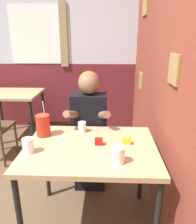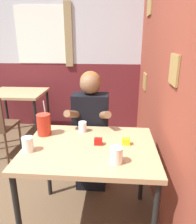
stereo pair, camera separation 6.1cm
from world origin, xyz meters
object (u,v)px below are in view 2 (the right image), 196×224
Objects in this scene: main_table at (90,154)px; cocktail_pitcher at (44,125)px; background_table at (18,98)px; person_seated at (91,131)px.

cocktail_pitcher is (-0.40, 0.17, 0.16)m from main_table.
background_table is 1.70m from cocktail_pitcher.
main_table is 3.31× the size of cocktail_pitcher.
background_table is 2.68× the size of cocktail_pitcher.
main_table is 2.06m from background_table.
cocktail_pitcher is (-0.35, -0.34, 0.19)m from person_seated.
main_table is 0.47m from cocktail_pitcher.
person_seated is 4.11× the size of cocktail_pitcher.
main_table is at bearing -51.71° from background_table.
cocktail_pitcher is at bearing -58.74° from background_table.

